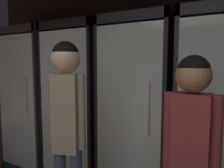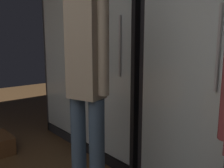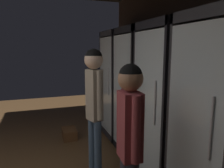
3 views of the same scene
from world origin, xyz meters
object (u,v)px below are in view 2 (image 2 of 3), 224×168
object	(u,v)px
cooler_center	(210,64)
cooler_far_left	(84,55)
shopper_far	(86,48)
cooler_left	(131,58)

from	to	relation	value
cooler_center	cooler_far_left	bearing A→B (deg)	-180.00
cooler_center	shopper_far	xyz separation A→B (m)	(-0.27, -0.94, 0.13)
cooler_left	shopper_far	world-z (taller)	cooler_left
cooler_center	cooler_left	bearing A→B (deg)	-179.89
cooler_far_left	shopper_far	size ratio (longest dim) A/B	1.19
cooler_far_left	cooler_left	size ratio (longest dim) A/B	1.00
cooler_center	shopper_far	size ratio (longest dim) A/B	1.19
cooler_far_left	cooler_center	distance (m)	1.65
cooler_far_left	cooler_center	bearing A→B (deg)	0.00
cooler_far_left	cooler_center	xyz separation A→B (m)	(1.65, 0.00, -0.00)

